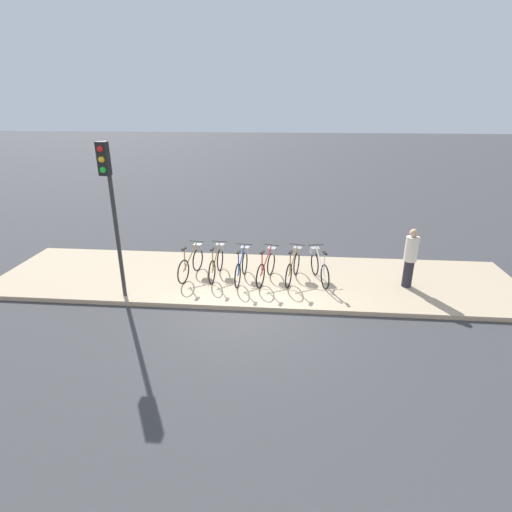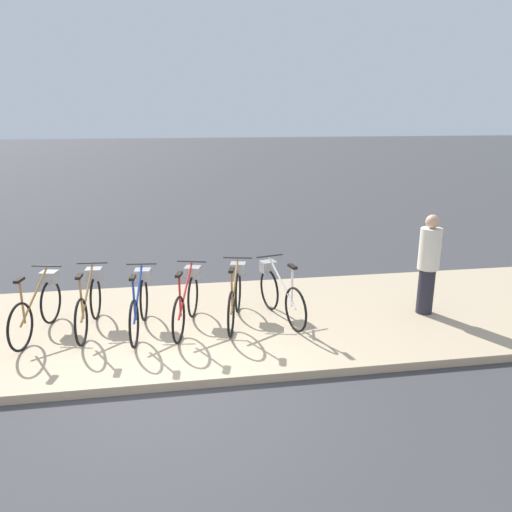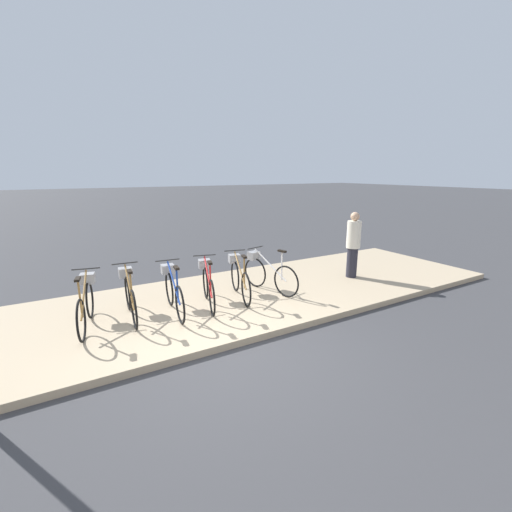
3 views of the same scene
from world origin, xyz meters
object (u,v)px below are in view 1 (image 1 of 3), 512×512
parked_bicycle_2 (242,265)px  pedestrian (410,257)px  parked_bicycle_1 (217,262)px  traffic_light (109,191)px  parked_bicycle_0 (192,261)px  parked_bicycle_4 (294,265)px  parked_bicycle_5 (319,266)px  parked_bicycle_3 (267,265)px

parked_bicycle_2 → pedestrian: (4.55, -0.07, 0.42)m
parked_bicycle_1 → traffic_light: bearing=-144.3°
parked_bicycle_1 → parked_bicycle_2: (0.75, -0.17, 0.00)m
parked_bicycle_0 → traffic_light: (-1.47, -1.52, 2.35)m
parked_bicycle_0 → parked_bicycle_4: bearing=-0.5°
parked_bicycle_1 → parked_bicycle_4: bearing=-1.7°
parked_bicycle_4 → parked_bicycle_5: same height
parked_bicycle_0 → parked_bicycle_2: same height
traffic_light → parked_bicycle_2: bearing=25.4°
parked_bicycle_0 → parked_bicycle_2: 1.47m
parked_bicycle_0 → parked_bicycle_3: bearing=-2.9°
parked_bicycle_3 → parked_bicycle_5: size_ratio=1.00×
parked_bicycle_0 → parked_bicycle_1: (0.72, 0.04, 0.00)m
parked_bicycle_2 → traffic_light: traffic_light is taller
parked_bicycle_0 → parked_bicycle_2: (1.47, -0.13, 0.00)m
parked_bicycle_3 → pedestrian: bearing=-1.3°
parked_bicycle_1 → parked_bicycle_5: 2.91m
parked_bicycle_3 → parked_bicycle_4: bearing=6.5°
parked_bicycle_5 → traffic_light: 5.81m
parked_bicycle_3 → traffic_light: (-3.64, -1.42, 2.35)m
parked_bicycle_0 → parked_bicycle_5: size_ratio=1.01×
parked_bicycle_3 → parked_bicycle_5: same height
parked_bicycle_0 → parked_bicycle_5: bearing=-0.0°
parked_bicycle_5 → pedestrian: bearing=-4.6°
parked_bicycle_4 → parked_bicycle_3: bearing=-173.5°
parked_bicycle_2 → traffic_light: size_ratio=0.41×
parked_bicycle_0 → pedestrian: 6.03m
parked_bicycle_0 → parked_bicycle_4: 2.92m
parked_bicycle_0 → parked_bicycle_3: same height
parked_bicycle_2 → parked_bicycle_4: same height
parked_bicycle_1 → parked_bicycle_0: bearing=-176.5°
parked_bicycle_5 → traffic_light: bearing=-163.4°
parked_bicycle_1 → parked_bicycle_4: 2.20m
pedestrian → parked_bicycle_3: bearing=178.7°
pedestrian → traffic_light: (-7.48, -1.33, 1.93)m
parked_bicycle_3 → parked_bicycle_2: bearing=-178.3°
pedestrian → parked_bicycle_0: bearing=178.1°
parked_bicycle_5 → pedestrian: size_ratio=0.97×
parked_bicycle_1 → parked_bicycle_2: same height
parked_bicycle_4 → parked_bicycle_0: bearing=179.5°
parked_bicycle_2 → traffic_light: 4.01m
traffic_light → pedestrian: bearing=10.1°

